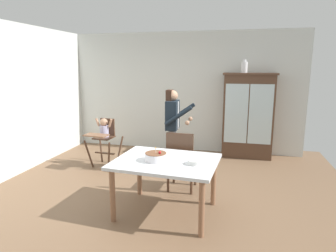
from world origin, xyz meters
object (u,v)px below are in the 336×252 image
object	(u,v)px
high_chair_with_toddler	(104,133)
birthday_cake	(156,157)
china_cabinet	(248,116)
serving_bowl	(195,162)
adult_person	(173,121)
dining_chair_far_side	(181,157)
ceramic_vase	(244,67)
dining_table	(166,167)

from	to	relation	value
high_chair_with_toddler	birthday_cake	size ratio (longest dim) A/B	3.39
china_cabinet	serving_bowl	bearing A→B (deg)	-103.66
adult_person	dining_chair_far_side	bearing A→B (deg)	-160.24
birthday_cake	dining_chair_far_side	world-z (taller)	dining_chair_far_side
high_chair_with_toddler	serving_bowl	xyz separation A→B (m)	(2.03, -1.64, 0.11)
china_cabinet	birthday_cake	world-z (taller)	china_cabinet
serving_bowl	dining_chair_far_side	xyz separation A→B (m)	(-0.33, 0.81, -0.21)
birthday_cake	serving_bowl	distance (m)	0.51
serving_bowl	dining_chair_far_side	bearing A→B (deg)	112.35
high_chair_with_toddler	adult_person	distance (m)	1.43
china_cabinet	adult_person	distance (m)	1.87
ceramic_vase	high_chair_with_toddler	bearing A→B (deg)	-154.23
china_cabinet	dining_chair_far_side	xyz separation A→B (m)	(-1.04, -2.10, -0.35)
ceramic_vase	adult_person	size ratio (longest dim) A/B	0.18
ceramic_vase	high_chair_with_toddler	size ratio (longest dim) A/B	0.28
dining_table	ceramic_vase	bearing A→B (deg)	71.04
dining_table	serving_bowl	xyz separation A→B (m)	(0.39, -0.08, 0.12)
high_chair_with_toddler	ceramic_vase	bearing A→B (deg)	30.49
china_cabinet	dining_table	world-z (taller)	china_cabinet
high_chair_with_toddler	birthday_cake	distance (m)	2.23
adult_person	birthday_cake	world-z (taller)	adult_person
china_cabinet	dining_chair_far_side	bearing A→B (deg)	-116.33
high_chair_with_toddler	dining_chair_far_side	bearing A→B (deg)	-21.52
ceramic_vase	dining_table	bearing A→B (deg)	-108.96
dining_chair_far_side	dining_table	bearing A→B (deg)	86.82
birthday_cake	dining_table	bearing A→B (deg)	26.62
dining_table	serving_bowl	bearing A→B (deg)	-11.08
china_cabinet	dining_table	distance (m)	3.04
china_cabinet	adult_person	xyz separation A→B (m)	(-1.35, -1.30, 0.06)
ceramic_vase	adult_person	distance (m)	2.03
china_cabinet	ceramic_vase	bearing A→B (deg)	178.29
ceramic_vase	serving_bowl	bearing A→B (deg)	-101.32
birthday_cake	serving_bowl	size ratio (longest dim) A/B	1.56
china_cabinet	ceramic_vase	size ratio (longest dim) A/B	6.69
high_chair_with_toddler	adult_person	bearing A→B (deg)	3.02
birthday_cake	dining_chair_far_side	size ratio (longest dim) A/B	0.29
dining_table	dining_chair_far_side	bearing A→B (deg)	85.40
dining_table	china_cabinet	bearing A→B (deg)	68.80
dining_table	serving_bowl	world-z (taller)	serving_bowl
china_cabinet	serving_bowl	world-z (taller)	china_cabinet
high_chair_with_toddler	dining_table	world-z (taller)	high_chair_with_toddler
china_cabinet	adult_person	bearing A→B (deg)	-136.03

